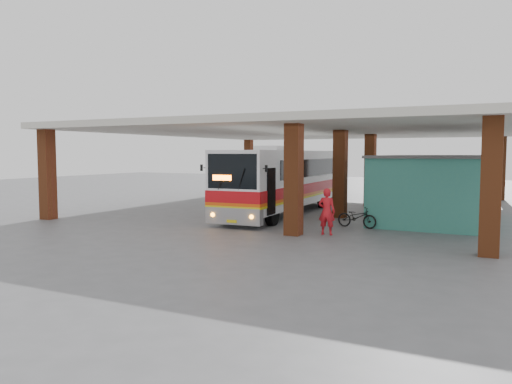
{
  "coord_description": "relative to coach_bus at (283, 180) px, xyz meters",
  "views": [
    {
      "loc": [
        10.46,
        -20.97,
        3.21
      ],
      "look_at": [
        -0.17,
        0.0,
        1.38
      ],
      "focal_mm": 35.0,
      "sensor_mm": 36.0,
      "label": 1
    }
  ],
  "objects": [
    {
      "name": "ground",
      "position": [
        0.16,
        -3.17,
        -1.77
      ],
      "size": [
        90.0,
        90.0,
        0.0
      ],
      "primitive_type": "plane",
      "color": "#515154",
      "rests_on": "ground"
    },
    {
      "name": "brick_columns",
      "position": [
        1.59,
        1.83,
        0.4
      ],
      "size": [
        20.1,
        21.6,
        4.35
      ],
      "color": "brown",
      "rests_on": "ground"
    },
    {
      "name": "canopy_roof",
      "position": [
        0.66,
        3.33,
        2.73
      ],
      "size": [
        21.0,
        23.0,
        0.3
      ],
      "primitive_type": "cube",
      "color": "beige",
      "rests_on": "brick_columns"
    },
    {
      "name": "shop_building",
      "position": [
        7.65,
        0.83,
        -0.21
      ],
      "size": [
        5.2,
        8.2,
        3.11
      ],
      "color": "#337F74",
      "rests_on": "ground"
    },
    {
      "name": "coach_bus",
      "position": [
        0.0,
        0.0,
        0.0
      ],
      "size": [
        3.19,
        12.38,
        3.57
      ],
      "rotation": [
        0.0,
        0.0,
        0.05
      ],
      "color": "white",
      "rests_on": "ground"
    },
    {
      "name": "motorcycle",
      "position": [
        4.86,
        -3.14,
        -1.31
      ],
      "size": [
        1.86,
        0.89,
        0.94
      ],
      "primitive_type": "imported",
      "rotation": [
        0.0,
        0.0,
        1.41
      ],
      "color": "black",
      "rests_on": "ground"
    },
    {
      "name": "pedestrian",
      "position": [
        4.3,
        -5.53,
        -0.85
      ],
      "size": [
        0.7,
        0.49,
        1.84
      ],
      "primitive_type": "imported",
      "rotation": [
        0.0,
        0.0,
        3.21
      ],
      "color": "red",
      "rests_on": "ground"
    },
    {
      "name": "red_chair",
      "position": [
        5.25,
        5.06,
        -1.38
      ],
      "size": [
        0.59,
        0.59,
        0.85
      ],
      "rotation": [
        0.0,
        0.0,
        0.43
      ],
      "color": "red",
      "rests_on": "ground"
    }
  ]
}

